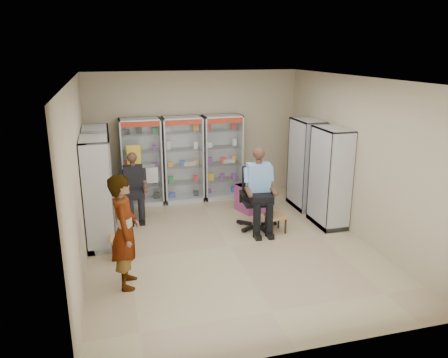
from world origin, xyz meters
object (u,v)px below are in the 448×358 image
object	(u,v)px
cabinet_back_left	(142,162)
cabinet_right_near	(330,178)
cabinet_back_right	(222,157)
woven_stool_a	(276,223)
seated_shopkeeper	(258,191)
cabinet_left_far	(99,176)
office_chair	(257,198)
cabinet_back_mid	(183,160)
cabinet_left_near	(99,193)
cabinet_right_far	(306,164)
wooden_chair	(134,195)
standing_man	(125,232)
pink_trunk	(253,198)
woven_stool_b	(122,247)

from	to	relation	value
cabinet_back_left	cabinet_right_near	xyz separation A→B (m)	(3.53, -2.23, 0.00)
cabinet_back_right	woven_stool_a	bearing A→B (deg)	-78.69
seated_shopkeeper	cabinet_back_right	bearing A→B (deg)	99.44
cabinet_left_far	office_chair	distance (m)	3.21
office_chair	seated_shopkeeper	distance (m)	0.17
cabinet_back_mid	cabinet_left_near	bearing A→B (deg)	-132.80
cabinet_right_near	office_chair	xyz separation A→B (m)	(-1.45, 0.24, -0.39)
cabinet_right_far	cabinet_right_near	bearing A→B (deg)	-180.00
wooden_chair	standing_man	size ratio (longest dim) A/B	0.54
cabinet_left_near	cabinet_right_near	bearing A→B (deg)	87.43
cabinet_left_far	cabinet_back_left	bearing A→B (deg)	135.00
cabinet_back_right	cabinet_right_near	distance (m)	2.76
wooden_chair	cabinet_back_left	bearing A→B (deg)	71.10
cabinet_left_far	pink_trunk	size ratio (longest dim) A/B	3.33
cabinet_left_far	woven_stool_b	xyz separation A→B (m)	(0.33, -1.70, -0.81)
standing_man	pink_trunk	bearing A→B (deg)	-42.68
cabinet_back_left	cabinet_right_far	xyz separation A→B (m)	(3.53, -1.13, 0.00)
cabinet_back_left	woven_stool_a	xyz separation A→B (m)	(2.36, -2.32, -0.82)
office_chair	seated_shopkeeper	xyz separation A→B (m)	(0.00, -0.05, 0.17)
office_chair	cabinet_back_left	bearing A→B (deg)	140.65
cabinet_right_near	cabinet_left_near	size ratio (longest dim) A/B	1.00
cabinet_left_near	pink_trunk	xyz separation A→B (m)	(3.25, 0.99, -0.71)
pink_trunk	cabinet_back_left	bearing A→B (deg)	155.90
cabinet_back_right	wooden_chair	distance (m)	2.33
wooden_chair	office_chair	xyz separation A→B (m)	(2.33, -1.26, 0.14)
woven_stool_b	cabinet_left_far	bearing A→B (deg)	100.96
cabinet_right_near	standing_man	world-z (taller)	cabinet_right_near
cabinet_right_far	woven_stool_a	xyz separation A→B (m)	(-1.17, -1.19, -0.82)
cabinet_left_far	wooden_chair	size ratio (longest dim) A/B	2.13
cabinet_back_right	cabinet_left_far	world-z (taller)	same
standing_man	cabinet_back_mid	bearing A→B (deg)	-17.21
cabinet_back_right	pink_trunk	distance (m)	1.33
cabinet_right_far	pink_trunk	distance (m)	1.41
cabinet_back_right	wooden_chair	size ratio (longest dim) A/B	2.13
woven_stool_a	pink_trunk	bearing A→B (deg)	92.00
cabinet_right_near	standing_man	bearing A→B (deg)	108.81
cabinet_right_far	seated_shopkeeper	bearing A→B (deg)	122.19
cabinet_right_near	woven_stool_a	size ratio (longest dim) A/B	5.55
cabinet_back_right	cabinet_left_far	xyz separation A→B (m)	(-2.83, -0.93, 0.00)
cabinet_right_near	cabinet_right_far	bearing A→B (deg)	0.00
cabinet_left_far	seated_shopkeeper	distance (m)	3.21
standing_man	cabinet_left_far	bearing A→B (deg)	13.26
cabinet_left_near	standing_man	xyz separation A→B (m)	(0.37, -1.59, -0.12)
cabinet_right_near	wooden_chair	bearing A→B (deg)	68.36
pink_trunk	cabinet_left_far	bearing A→B (deg)	178.10
wooden_chair	woven_stool_b	distance (m)	1.96
cabinet_back_left	woven_stool_b	size ratio (longest dim) A/B	5.39
cabinet_back_mid	cabinet_right_near	distance (m)	3.41
cabinet_right_near	pink_trunk	xyz separation A→B (m)	(-1.21, 1.19, -0.71)
cabinet_right_near	seated_shopkeeper	size ratio (longest dim) A/B	1.28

